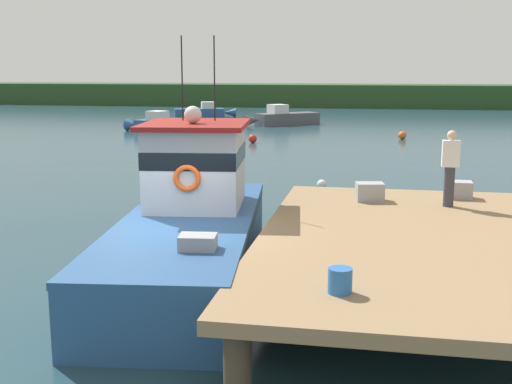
{
  "coord_description": "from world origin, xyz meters",
  "views": [
    {
      "loc": [
        3.8,
        -11.39,
        4.1
      ],
      "look_at": [
        1.2,
        2.49,
        1.4
      ],
      "focal_mm": 45.25,
      "sensor_mm": 36.0,
      "label": 1
    }
  ],
  "objects_px": {
    "mooring_buoy_channel_marker": "(402,135)",
    "mooring_buoy_inshore": "(322,184)",
    "deckhand_by_the_boat": "(450,167)",
    "moored_boat_far_left": "(282,118)",
    "main_fishing_boat": "(192,222)",
    "moored_boat_mid_harbor": "(162,125)",
    "crate_single_by_cleat": "(458,190)",
    "mooring_buoy_outer": "(376,190)",
    "mooring_buoy_spare_mooring": "(253,139)",
    "moored_boat_near_channel": "(204,112)",
    "bait_bucket": "(340,281)",
    "crate_stack_near_edge": "(370,192)"
  },
  "relations": [
    {
      "from": "main_fishing_boat",
      "to": "crate_single_by_cleat",
      "type": "distance_m",
      "value": 6.14
    },
    {
      "from": "main_fishing_boat",
      "to": "moored_boat_mid_harbor",
      "type": "bearing_deg",
      "value": 109.94
    },
    {
      "from": "mooring_buoy_spare_mooring",
      "to": "mooring_buoy_channel_marker",
      "type": "bearing_deg",
      "value": 22.09
    },
    {
      "from": "deckhand_by_the_boat",
      "to": "moored_boat_near_channel",
      "type": "height_order",
      "value": "deckhand_by_the_boat"
    },
    {
      "from": "mooring_buoy_spare_mooring",
      "to": "mooring_buoy_outer",
      "type": "bearing_deg",
      "value": -64.87
    },
    {
      "from": "moored_boat_mid_harbor",
      "to": "mooring_buoy_inshore",
      "type": "bearing_deg",
      "value": -56.75
    },
    {
      "from": "crate_single_by_cleat",
      "to": "moored_boat_near_channel",
      "type": "relative_size",
      "value": 0.11
    },
    {
      "from": "mooring_buoy_channel_marker",
      "to": "mooring_buoy_spare_mooring",
      "type": "bearing_deg",
      "value": -157.91
    },
    {
      "from": "bait_bucket",
      "to": "mooring_buoy_outer",
      "type": "xyz_separation_m",
      "value": [
        0.45,
        12.67,
        -1.13
      ]
    },
    {
      "from": "mooring_buoy_channel_marker",
      "to": "mooring_buoy_inshore",
      "type": "height_order",
      "value": "mooring_buoy_channel_marker"
    },
    {
      "from": "deckhand_by_the_boat",
      "to": "moored_boat_near_channel",
      "type": "relative_size",
      "value": 0.31
    },
    {
      "from": "crate_single_by_cleat",
      "to": "moored_boat_far_left",
      "type": "relative_size",
      "value": 0.11
    },
    {
      "from": "mooring_buoy_spare_mooring",
      "to": "bait_bucket",
      "type": "bearing_deg",
      "value": -76.76
    },
    {
      "from": "bait_bucket",
      "to": "mooring_buoy_channel_marker",
      "type": "relative_size",
      "value": 0.7
    },
    {
      "from": "mooring_buoy_outer",
      "to": "moored_boat_mid_harbor",
      "type": "bearing_deg",
      "value": 125.43
    },
    {
      "from": "main_fishing_boat",
      "to": "moored_boat_mid_harbor",
      "type": "height_order",
      "value": "main_fishing_boat"
    },
    {
      "from": "moored_boat_near_channel",
      "to": "mooring_buoy_spare_mooring",
      "type": "distance_m",
      "value": 19.74
    },
    {
      "from": "deckhand_by_the_boat",
      "to": "mooring_buoy_outer",
      "type": "relative_size",
      "value": 3.38
    },
    {
      "from": "bait_bucket",
      "to": "moored_boat_near_channel",
      "type": "height_order",
      "value": "bait_bucket"
    },
    {
      "from": "deckhand_by_the_boat",
      "to": "moored_boat_far_left",
      "type": "height_order",
      "value": "deckhand_by_the_boat"
    },
    {
      "from": "mooring_buoy_spare_mooring",
      "to": "main_fishing_boat",
      "type": "bearing_deg",
      "value": -82.17
    },
    {
      "from": "moored_boat_near_channel",
      "to": "mooring_buoy_channel_marker",
      "type": "height_order",
      "value": "moored_boat_near_channel"
    },
    {
      "from": "crate_single_by_cleat",
      "to": "mooring_buoy_outer",
      "type": "distance_m",
      "value": 6.16
    },
    {
      "from": "deckhand_by_the_boat",
      "to": "moored_boat_near_channel",
      "type": "distance_m",
      "value": 42.78
    },
    {
      "from": "main_fishing_boat",
      "to": "bait_bucket",
      "type": "relative_size",
      "value": 29.26
    },
    {
      "from": "main_fishing_boat",
      "to": "mooring_buoy_spare_mooring",
      "type": "relative_size",
      "value": 21.03
    },
    {
      "from": "crate_stack_near_edge",
      "to": "mooring_buoy_channel_marker",
      "type": "height_order",
      "value": "crate_stack_near_edge"
    },
    {
      "from": "crate_stack_near_edge",
      "to": "crate_single_by_cleat",
      "type": "xyz_separation_m",
      "value": [
        1.98,
        0.69,
        -0.01
      ]
    },
    {
      "from": "bait_bucket",
      "to": "mooring_buoy_outer",
      "type": "height_order",
      "value": "bait_bucket"
    },
    {
      "from": "moored_boat_mid_harbor",
      "to": "main_fishing_boat",
      "type": "bearing_deg",
      "value": -70.06
    },
    {
      "from": "moored_boat_far_left",
      "to": "mooring_buoy_outer",
      "type": "distance_m",
      "value": 27.53
    },
    {
      "from": "deckhand_by_the_boat",
      "to": "mooring_buoy_outer",
      "type": "height_order",
      "value": "deckhand_by_the_boat"
    },
    {
      "from": "moored_boat_near_channel",
      "to": "moored_boat_far_left",
      "type": "xyz_separation_m",
      "value": [
        7.72,
        -6.17,
        0.07
      ]
    },
    {
      "from": "moored_boat_far_left",
      "to": "mooring_buoy_channel_marker",
      "type": "xyz_separation_m",
      "value": [
        8.39,
        -8.59,
        -0.28
      ]
    },
    {
      "from": "crate_single_by_cleat",
      "to": "main_fishing_boat",
      "type": "bearing_deg",
      "value": -154.82
    },
    {
      "from": "crate_single_by_cleat",
      "to": "bait_bucket",
      "type": "relative_size",
      "value": 1.76
    },
    {
      "from": "moored_boat_mid_harbor",
      "to": "crate_stack_near_edge",
      "type": "bearing_deg",
      "value": -62.18
    },
    {
      "from": "moored_boat_far_left",
      "to": "mooring_buoy_channel_marker",
      "type": "distance_m",
      "value": 12.01
    },
    {
      "from": "main_fishing_boat",
      "to": "moored_boat_mid_harbor",
      "type": "relative_size",
      "value": 1.78
    },
    {
      "from": "bait_bucket",
      "to": "mooring_buoy_spare_mooring",
      "type": "height_order",
      "value": "bait_bucket"
    },
    {
      "from": "mooring_buoy_spare_mooring",
      "to": "deckhand_by_the_boat",
      "type": "bearing_deg",
      "value": -68.6
    },
    {
      "from": "moored_boat_near_channel",
      "to": "moored_boat_mid_harbor",
      "type": "relative_size",
      "value": 0.94
    },
    {
      "from": "moored_boat_mid_harbor",
      "to": "mooring_buoy_outer",
      "type": "distance_m",
      "value": 23.76
    },
    {
      "from": "crate_single_by_cleat",
      "to": "mooring_buoy_inshore",
      "type": "height_order",
      "value": "crate_single_by_cleat"
    },
    {
      "from": "deckhand_by_the_boat",
      "to": "moored_boat_near_channel",
      "type": "xyz_separation_m",
      "value": [
        -16.17,
        39.57,
        -1.6
      ]
    },
    {
      "from": "moored_boat_near_channel",
      "to": "mooring_buoy_channel_marker",
      "type": "xyz_separation_m",
      "value": [
        16.12,
        -14.76,
        -0.22
      ]
    },
    {
      "from": "main_fishing_boat",
      "to": "crate_stack_near_edge",
      "type": "distance_m",
      "value": 4.07
    },
    {
      "from": "crate_single_by_cleat",
      "to": "bait_bucket",
      "type": "bearing_deg",
      "value": -108.31
    },
    {
      "from": "main_fishing_boat",
      "to": "moored_boat_near_channel",
      "type": "bearing_deg",
      "value": 104.88
    },
    {
      "from": "crate_stack_near_edge",
      "to": "bait_bucket",
      "type": "relative_size",
      "value": 1.76
    }
  ]
}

